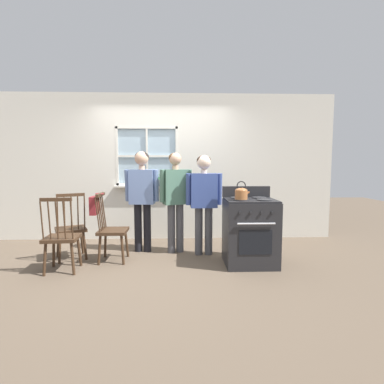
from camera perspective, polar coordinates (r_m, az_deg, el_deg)
name	(u,v)px	position (r m, az deg, el deg)	size (l,w,h in m)	color
ground_plane	(157,262)	(4.47, -6.61, -13.11)	(16.00, 16.00, 0.00)	brown
wall_back	(163,168)	(5.63, -5.50, 4.59)	(6.40, 0.16, 2.70)	silver
chair_by_window	(112,231)	(4.53, -15.07, -7.12)	(0.41, 0.42, 1.00)	#3D2819
chair_near_wall	(71,229)	(4.81, -22.07, -6.60)	(0.55, 0.54, 1.00)	#3D2819
chair_center_cluster	(61,238)	(4.31, -23.60, -8.03)	(0.45, 0.43, 1.00)	#3D2819
person_elderly_left	(142,190)	(4.83, -9.49, 0.29)	(0.55, 0.25, 1.61)	black
person_teen_center	(175,193)	(4.73, -3.17, -0.22)	(0.53, 0.32, 1.59)	#4C4C51
person_adult_right	(204,194)	(4.61, 2.26, -0.40)	(0.56, 0.24, 1.55)	#4C4C51
stove	(250,231)	(4.32, 10.96, -7.30)	(0.70, 0.68, 1.08)	#232326
kettle	(241,193)	(4.07, 9.36, -0.19)	(0.21, 0.17, 0.25)	#A86638
potted_plant	(159,181)	(5.56, -6.29, 2.02)	(0.17, 0.17, 0.24)	#42474C
handbag	(95,205)	(4.52, -18.08, -2.37)	(0.19, 0.22, 0.31)	maroon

